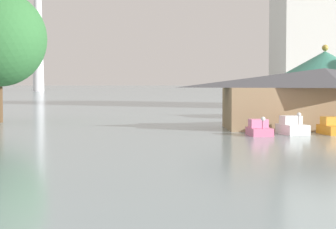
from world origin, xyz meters
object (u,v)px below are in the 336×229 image
Objects in this scene: pedal_boat_orange at (333,127)px; boathouse at (324,97)px; pedal_boat_white at (292,127)px; green_roof_pavilion at (325,81)px; pedal_boat_pink at (259,129)px.

boathouse reaches higher than pedal_boat_orange.
green_roof_pavilion is at bearing 145.45° from pedal_boat_white.
pedal_boat_pink is 0.89× the size of pedal_boat_orange.
pedal_boat_white reaches higher than pedal_boat_orange.
green_roof_pavilion is at bearing 147.59° from pedal_boat_pink.
pedal_boat_white is at bearing 107.00° from pedal_boat_pink.
pedal_boat_pink is 23.42m from green_roof_pavilion.
pedal_boat_orange is at bearing 75.26° from pedal_boat_white.
green_roof_pavilion reaches higher than pedal_boat_pink.
pedal_boat_orange is 20.47m from green_roof_pavilion.
boathouse reaches higher than pedal_boat_pink.
green_roof_pavilion reaches higher than boathouse.
pedal_boat_pink is at bearing -87.89° from pedal_boat_orange.
pedal_boat_orange is at bearing -98.38° from boathouse.
pedal_boat_pink is 9.50m from boathouse.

